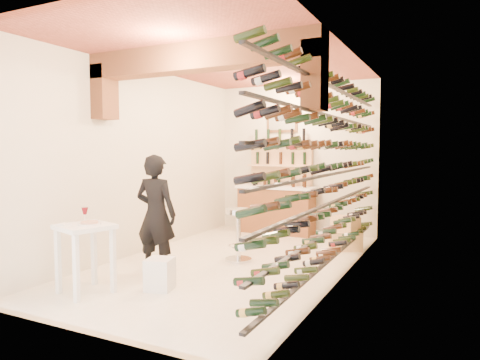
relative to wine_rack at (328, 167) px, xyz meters
The scene contains 11 objects.
ground 2.18m from the wine_rack, behind, with size 6.00×6.00×0.00m, color white.
room_shell 1.70m from the wine_rack, behind, with size 3.52×6.02×3.21m.
wine_rack is the anchor object (origin of this frame).
back_counter 3.38m from the wine_rack, 124.66° to the left, with size 1.70×0.62×1.29m.
back_shelving 3.44m from the wine_rack, 122.37° to the left, with size 1.40×0.31×2.73m.
tasting_table 3.36m from the wine_rack, 140.01° to the right, with size 0.74×0.74×1.05m.
white_stool 2.71m from the wine_rack, 137.83° to the right, with size 0.32×0.32×0.40m, color white.
person 2.54m from the wine_rack, 155.92° to the right, with size 0.63×0.41×1.72m, color black.
chrome_barstool 1.85m from the wine_rack, behind, with size 0.43×0.43×0.84m.
crate_lower 2.21m from the wine_rack, 94.35° to the left, with size 0.56×0.39×0.34m, color #DCB179.
crate_upper 2.04m from the wine_rack, 94.35° to the left, with size 0.45×0.31×0.26m, color #DCB179.
Camera 1 is at (3.15, -6.02, 1.79)m, focal length 32.61 mm.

